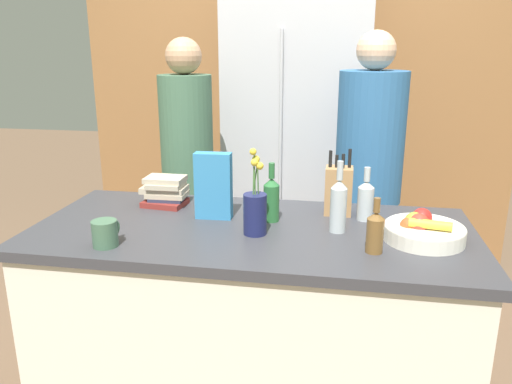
{
  "coord_description": "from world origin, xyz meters",
  "views": [
    {
      "loc": [
        0.34,
        -1.85,
        1.58
      ],
      "look_at": [
        0.0,
        0.1,
        1.0
      ],
      "focal_mm": 35.0,
      "sensor_mm": 36.0,
      "label": 1
    }
  ],
  "objects_px": {
    "coffee_mug": "(105,233)",
    "fruit_bowl": "(423,230)",
    "cereal_box": "(213,186)",
    "person_in_blue": "(368,176)",
    "knife_block": "(339,190)",
    "person_at_sink": "(188,170)",
    "bottle_wine": "(271,198)",
    "refrigerator": "(296,138)",
    "bottle_vinegar": "(338,204)",
    "bottle_water": "(366,199)",
    "flower_vase": "(255,210)",
    "book_stack": "(166,191)",
    "bottle_oil": "(375,231)"
  },
  "relations": [
    {
      "from": "coffee_mug",
      "to": "fruit_bowl",
      "type": "bearing_deg",
      "value": 12.65
    },
    {
      "from": "cereal_box",
      "to": "person_in_blue",
      "type": "height_order",
      "value": "person_in_blue"
    },
    {
      "from": "coffee_mug",
      "to": "knife_block",
      "type": "bearing_deg",
      "value": 31.92
    },
    {
      "from": "person_in_blue",
      "to": "person_at_sink",
      "type": "bearing_deg",
      "value": -178.76
    },
    {
      "from": "bottle_wine",
      "to": "refrigerator",
      "type": "bearing_deg",
      "value": 90.74
    },
    {
      "from": "knife_block",
      "to": "bottle_vinegar",
      "type": "height_order",
      "value": "knife_block"
    },
    {
      "from": "cereal_box",
      "to": "bottle_water",
      "type": "distance_m",
      "value": 0.63
    },
    {
      "from": "fruit_bowl",
      "to": "person_in_blue",
      "type": "distance_m",
      "value": 0.78
    },
    {
      "from": "refrigerator",
      "to": "coffee_mug",
      "type": "bearing_deg",
      "value": -108.5
    },
    {
      "from": "bottle_wine",
      "to": "person_at_sink",
      "type": "height_order",
      "value": "person_at_sink"
    },
    {
      "from": "coffee_mug",
      "to": "person_at_sink",
      "type": "bearing_deg",
      "value": 90.01
    },
    {
      "from": "coffee_mug",
      "to": "bottle_water",
      "type": "bearing_deg",
      "value": 25.81
    },
    {
      "from": "bottle_wine",
      "to": "bottle_water",
      "type": "distance_m",
      "value": 0.39
    },
    {
      "from": "bottle_water",
      "to": "person_at_sink",
      "type": "xyz_separation_m",
      "value": [
        -0.94,
        0.54,
        -0.04
      ]
    },
    {
      "from": "flower_vase",
      "to": "person_in_blue",
      "type": "bearing_deg",
      "value": 60.25
    },
    {
      "from": "cereal_box",
      "to": "person_in_blue",
      "type": "distance_m",
      "value": 0.93
    },
    {
      "from": "book_stack",
      "to": "bottle_wine",
      "type": "height_order",
      "value": "bottle_wine"
    },
    {
      "from": "bottle_wine",
      "to": "bottle_vinegar",
      "type": "bearing_deg",
      "value": -16.07
    },
    {
      "from": "bottle_water",
      "to": "person_in_blue",
      "type": "distance_m",
      "value": 0.56
    },
    {
      "from": "flower_vase",
      "to": "bottle_oil",
      "type": "bearing_deg",
      "value": -13.14
    },
    {
      "from": "fruit_bowl",
      "to": "coffee_mug",
      "type": "distance_m",
      "value": 1.17
    },
    {
      "from": "bottle_wine",
      "to": "person_in_blue",
      "type": "xyz_separation_m",
      "value": [
        0.42,
        0.64,
        -0.05
      ]
    },
    {
      "from": "knife_block",
      "to": "coffee_mug",
      "type": "bearing_deg",
      "value": -148.08
    },
    {
      "from": "refrigerator",
      "to": "bottle_water",
      "type": "xyz_separation_m",
      "value": [
        0.4,
        -1.15,
        -0.04
      ]
    },
    {
      "from": "coffee_mug",
      "to": "bottle_wine",
      "type": "distance_m",
      "value": 0.67
    },
    {
      "from": "flower_vase",
      "to": "bottle_vinegar",
      "type": "distance_m",
      "value": 0.32
    },
    {
      "from": "refrigerator",
      "to": "fruit_bowl",
      "type": "height_order",
      "value": "refrigerator"
    },
    {
      "from": "person_at_sink",
      "to": "bottle_water",
      "type": "bearing_deg",
      "value": -19.01
    },
    {
      "from": "refrigerator",
      "to": "knife_block",
      "type": "bearing_deg",
      "value": -75.32
    },
    {
      "from": "refrigerator",
      "to": "flower_vase",
      "type": "height_order",
      "value": "refrigerator"
    },
    {
      "from": "flower_vase",
      "to": "person_at_sink",
      "type": "distance_m",
      "value": 0.93
    },
    {
      "from": "coffee_mug",
      "to": "bottle_oil",
      "type": "height_order",
      "value": "bottle_oil"
    },
    {
      "from": "bottle_oil",
      "to": "bottle_wine",
      "type": "height_order",
      "value": "bottle_wine"
    },
    {
      "from": "coffee_mug",
      "to": "book_stack",
      "type": "bearing_deg",
      "value": 84.51
    },
    {
      "from": "cereal_box",
      "to": "bottle_vinegar",
      "type": "distance_m",
      "value": 0.52
    },
    {
      "from": "refrigerator",
      "to": "knife_block",
      "type": "height_order",
      "value": "refrigerator"
    },
    {
      "from": "fruit_bowl",
      "to": "person_at_sink",
      "type": "bearing_deg",
      "value": 147.26
    },
    {
      "from": "book_stack",
      "to": "person_in_blue",
      "type": "height_order",
      "value": "person_in_blue"
    },
    {
      "from": "fruit_bowl",
      "to": "flower_vase",
      "type": "relative_size",
      "value": 0.88
    },
    {
      "from": "fruit_bowl",
      "to": "cereal_box",
      "type": "height_order",
      "value": "cereal_box"
    },
    {
      "from": "coffee_mug",
      "to": "bottle_vinegar",
      "type": "height_order",
      "value": "bottle_vinegar"
    },
    {
      "from": "refrigerator",
      "to": "fruit_bowl",
      "type": "distance_m",
      "value": 1.48
    },
    {
      "from": "bottle_water",
      "to": "book_stack",
      "type": "bearing_deg",
      "value": 176.78
    },
    {
      "from": "cereal_box",
      "to": "person_in_blue",
      "type": "relative_size",
      "value": 0.17
    },
    {
      "from": "bottle_wine",
      "to": "person_in_blue",
      "type": "relative_size",
      "value": 0.15
    },
    {
      "from": "refrigerator",
      "to": "flower_vase",
      "type": "xyz_separation_m",
      "value": [
        -0.02,
        -1.39,
        -0.04
      ]
    },
    {
      "from": "bottle_oil",
      "to": "refrigerator",
      "type": "bearing_deg",
      "value": 105.69
    },
    {
      "from": "bottle_vinegar",
      "to": "person_at_sink",
      "type": "distance_m",
      "value": 1.08
    },
    {
      "from": "bottle_vinegar",
      "to": "person_at_sink",
      "type": "relative_size",
      "value": 0.17
    },
    {
      "from": "flower_vase",
      "to": "coffee_mug",
      "type": "relative_size",
      "value": 2.59
    }
  ]
}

